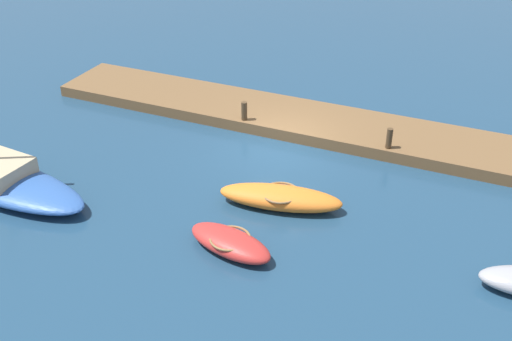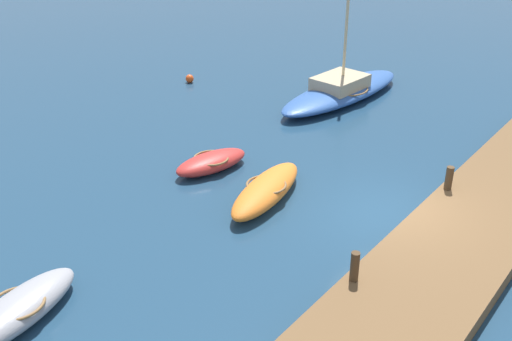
# 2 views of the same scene
# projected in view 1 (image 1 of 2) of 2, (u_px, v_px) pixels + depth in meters

# --- Properties ---
(ground_plane) EXTENTS (84.00, 84.00, 0.00)m
(ground_plane) POSITION_uv_depth(u_px,v_px,m) (278.00, 150.00, 22.35)
(ground_plane) COLOR navy
(dock_platform) EXTENTS (20.56, 2.99, 0.44)m
(dock_platform) POSITION_uv_depth(u_px,v_px,m) (299.00, 120.00, 23.94)
(dock_platform) COLOR brown
(dock_platform) RESTS_ON ground_plane
(dinghy_red) EXTENTS (2.83, 1.65, 0.57)m
(dinghy_red) POSITION_uv_depth(u_px,v_px,m) (230.00, 242.00, 17.17)
(dinghy_red) COLOR #B72D28
(dinghy_red) RESTS_ON ground_plane
(rowboat_orange) EXTENTS (4.00, 1.88, 0.66)m
(rowboat_orange) POSITION_uv_depth(u_px,v_px,m) (280.00, 197.00, 19.04)
(rowboat_orange) COLOR orange
(rowboat_orange) RESTS_ON ground_plane
(mooring_post_west) EXTENTS (0.21, 0.21, 0.74)m
(mooring_post_west) POSITION_uv_depth(u_px,v_px,m) (389.00, 138.00, 21.37)
(mooring_post_west) COLOR #47331E
(mooring_post_west) RESTS_ON dock_platform
(mooring_post_mid_west) EXTENTS (0.22, 0.22, 0.73)m
(mooring_post_mid_west) POSITION_uv_depth(u_px,v_px,m) (244.00, 111.00, 23.27)
(mooring_post_mid_west) COLOR #47331E
(mooring_post_mid_west) RESTS_ON dock_platform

